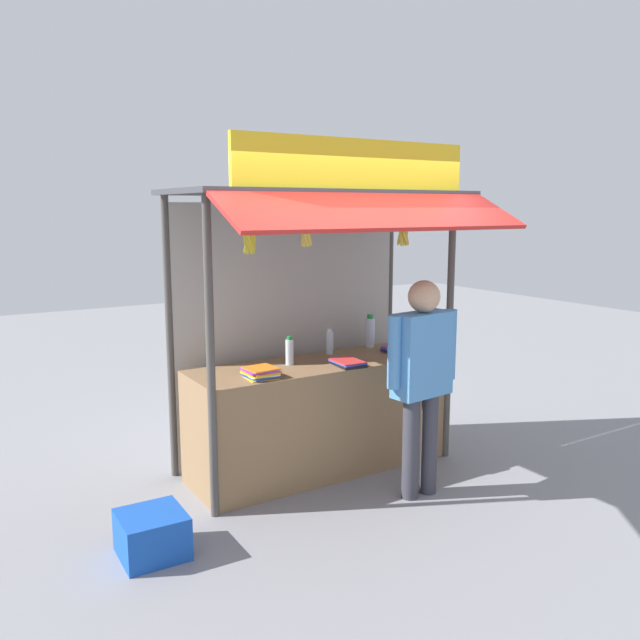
{
  "coord_description": "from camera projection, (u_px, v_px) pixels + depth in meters",
  "views": [
    {
      "loc": [
        -2.71,
        -4.4,
        2.14
      ],
      "look_at": [
        0.0,
        0.0,
        1.26
      ],
      "focal_mm": 36.65,
      "sensor_mm": 36.0,
      "label": 1
    }
  ],
  "objects": [
    {
      "name": "ground_plane",
      "position": [
        320.0,
        468.0,
        5.45
      ],
      "size": [
        20.0,
        20.0,
        0.0
      ],
      "primitive_type": "plane",
      "color": "gray"
    },
    {
      "name": "stall_structure",
      "position": [
        312.0,
        276.0,
        5.29
      ],
      "size": [
        2.36,
        1.57,
        2.63
      ],
      "color": "#4C4742",
      "rests_on": "ground"
    },
    {
      "name": "banana_bunch_inner_right",
      "position": [
        403.0,
        236.0,
        5.01
      ],
      "size": [
        0.1,
        0.1,
        0.3
      ],
      "color": "#332D23"
    },
    {
      "name": "water_bottle_far_right",
      "position": [
        330.0,
        342.0,
        5.59
      ],
      "size": [
        0.06,
        0.06,
        0.22
      ],
      "color": "silver",
      "rests_on": "stall_counter"
    },
    {
      "name": "banana_bunch_inner_left",
      "position": [
        306.0,
        236.0,
        4.55
      ],
      "size": [
        0.09,
        0.09,
        0.27
      ],
      "color": "#332D23"
    },
    {
      "name": "stall_counter",
      "position": [
        320.0,
        416.0,
        5.38
      ],
      "size": [
        2.16,
        0.68,
        0.91
      ],
      "primitive_type": "cube",
      "color": "olive",
      "rests_on": "ground"
    },
    {
      "name": "plastic_crate",
      "position": [
        152.0,
        534.0,
        4.06
      ],
      "size": [
        0.4,
        0.4,
        0.28
      ],
      "primitive_type": "cube",
      "rotation": [
        0.0,
        0.0,
        -0.02
      ],
      "color": "#194CB2",
      "rests_on": "ground"
    },
    {
      "name": "vendor_person",
      "position": [
        422.0,
        369.0,
        4.78
      ],
      "size": [
        0.62,
        0.25,
        1.63
      ],
      "rotation": [
        0.0,
        0.0,
        3.26
      ],
      "color": "#383842",
      "rests_on": "ground"
    },
    {
      "name": "magazine_stack_right",
      "position": [
        261.0,
        373.0,
        4.82
      ],
      "size": [
        0.25,
        0.25,
        0.07
      ],
      "color": "yellow",
      "rests_on": "stall_counter"
    },
    {
      "name": "water_bottle_left",
      "position": [
        400.0,
        333.0,
        5.91
      ],
      "size": [
        0.07,
        0.07,
        0.26
      ],
      "color": "silver",
      "rests_on": "stall_counter"
    },
    {
      "name": "magazine_stack_back_left",
      "position": [
        399.0,
        350.0,
        5.66
      ],
      "size": [
        0.25,
        0.3,
        0.04
      ],
      "color": "blue",
      "rests_on": "stall_counter"
    },
    {
      "name": "magazine_stack_back_right",
      "position": [
        348.0,
        363.0,
        5.19
      ],
      "size": [
        0.23,
        0.28,
        0.04
      ],
      "color": "black",
      "rests_on": "stall_counter"
    },
    {
      "name": "banana_bunch_leftmost",
      "position": [
        250.0,
        242.0,
        4.33
      ],
      "size": [
        0.1,
        0.1,
        0.31
      ],
      "color": "#332D23"
    },
    {
      "name": "water_bottle_front_right",
      "position": [
        290.0,
        351.0,
        5.21
      ],
      "size": [
        0.06,
        0.06,
        0.23
      ],
      "color": "silver",
      "rests_on": "stall_counter"
    },
    {
      "name": "water_bottle_mid_left",
      "position": [
        370.0,
        332.0,
        5.87
      ],
      "size": [
        0.08,
        0.08,
        0.3
      ],
      "color": "silver",
      "rests_on": "stall_counter"
    }
  ]
}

